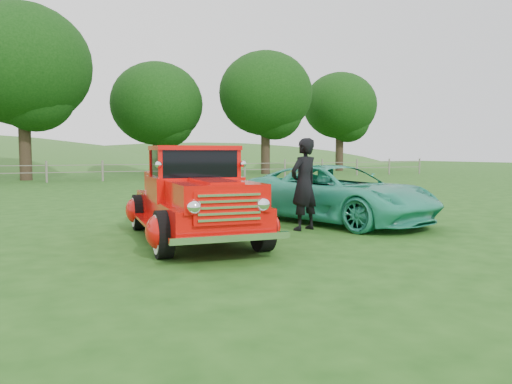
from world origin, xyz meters
name	(u,v)px	position (x,y,z in m)	size (l,w,h in m)	color
ground	(285,244)	(0.00, 0.00, 0.00)	(140.00, 140.00, 0.00)	#1C4813
distant_hills	(24,203)	(-4.08, 59.46, -4.55)	(116.00, 60.00, 18.00)	#2D5C22
fence_line	(103,171)	(0.00, 22.00, 0.60)	(48.00, 0.12, 1.20)	slate
tree_near_west	(22,65)	(-4.00, 25.00, 6.80)	(8.00, 8.00, 10.42)	black
tree_near_east	(157,104)	(5.00, 29.00, 5.25)	(6.80, 6.80, 8.33)	black
tree_mid_east	(266,94)	(13.00, 27.00, 6.17)	(7.20, 7.20, 9.44)	black
tree_far_east	(340,106)	(22.00, 30.00, 5.86)	(6.60, 6.60, 8.86)	black
red_pickup	(193,198)	(-1.35, 1.17, 0.80)	(2.56, 5.12, 1.78)	black
teal_sedan	(337,194)	(2.48, 1.97, 0.68)	(2.26, 4.90, 1.36)	#2BAC88
man	(304,184)	(1.15, 1.28, 0.98)	(0.72, 0.47, 1.96)	black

